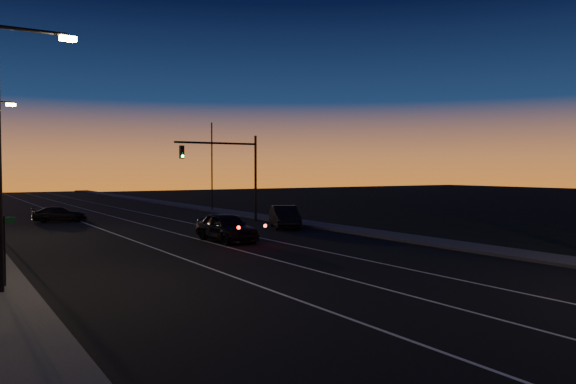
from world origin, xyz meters
TOP-DOWN VIEW (x-y plane):
  - road at (0.00, 30.00)m, footprint 20.00×170.00m
  - sidewalk_right at (11.20, 30.00)m, footprint 2.40×170.00m
  - lane_stripe_left at (-3.00, 30.00)m, footprint 0.12×160.00m
  - lane_stripe_mid at (0.50, 30.00)m, footprint 0.12×160.00m
  - lane_stripe_right at (4.00, 30.00)m, footprint 0.12×160.00m
  - streetlight_left_near at (-10.70, 20.00)m, footprint 2.55×0.26m
  - street_sign at (-10.80, 21.00)m, footprint 0.70×0.06m
  - signal_mast at (7.14, 39.99)m, footprint 7.10×0.41m
  - far_pole_right at (11.00, 52.00)m, footprint 0.14×0.14m
  - lead_car at (1.51, 28.98)m, footprint 2.22×5.58m
  - right_car at (8.35, 33.55)m, footprint 3.45×5.12m
  - cross_car at (-4.46, 47.31)m, footprint 4.40×2.28m

SIDE VIEW (x-z plane):
  - road at x=0.00m, z-range 0.00..0.01m
  - lane_stripe_left at x=-3.00m, z-range 0.01..0.02m
  - lane_stripe_mid at x=0.50m, z-range 0.01..0.02m
  - lane_stripe_right at x=4.00m, z-range 0.01..0.02m
  - sidewalk_right at x=11.20m, z-range 0.00..0.16m
  - cross_car at x=-4.46m, z-range 0.01..1.23m
  - right_car at x=8.35m, z-range 0.01..1.61m
  - lead_car at x=1.51m, z-range 0.01..1.69m
  - street_sign at x=-10.80m, z-range 0.36..2.96m
  - far_pole_right at x=11.00m, z-range 0.00..9.00m
  - signal_mast at x=7.14m, z-range 1.28..8.28m
  - streetlight_left_near at x=-10.70m, z-range 0.82..9.82m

